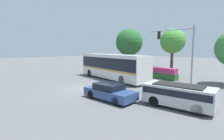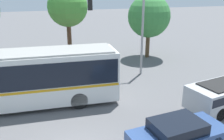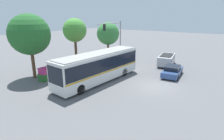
# 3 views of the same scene
# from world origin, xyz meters

# --- Properties ---
(city_bus) EXTENTS (11.59, 3.31, 3.31)m
(city_bus) POSITION_xyz_m (-2.12, 5.78, 1.88)
(city_bus) COLOR silver
(city_bus) RESTS_ON ground
(sedan_foreground) EXTENTS (4.56, 2.28, 1.31)m
(sedan_foreground) POSITION_xyz_m (4.58, -0.48, 0.63)
(sedan_foreground) COLOR navy
(sedan_foreground) RESTS_ON ground
(traffic_light_pole) EXTENTS (5.71, 0.24, 6.49)m
(traffic_light_pole) POSITION_xyz_m (5.67, 8.84, 4.33)
(traffic_light_pole) COLOR gray
(traffic_light_pole) RESTS_ON ground
(flowering_hedge) EXTENTS (10.51, 1.06, 1.50)m
(flowering_hedge) POSITION_xyz_m (-0.98, 11.02, 0.74)
(flowering_hedge) COLOR #286028
(flowering_hedge) RESTS_ON ground
(street_tree_centre) EXTENTS (3.52, 3.52, 6.90)m
(street_tree_centre) POSITION_xyz_m (2.01, 13.74, 5.10)
(street_tree_centre) COLOR brown
(street_tree_centre) RESTS_ON ground
(street_tree_right) EXTENTS (4.11, 4.11, 6.16)m
(street_tree_right) POSITION_xyz_m (9.72, 13.26, 4.09)
(street_tree_right) COLOR brown
(street_tree_right) RESTS_ON ground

